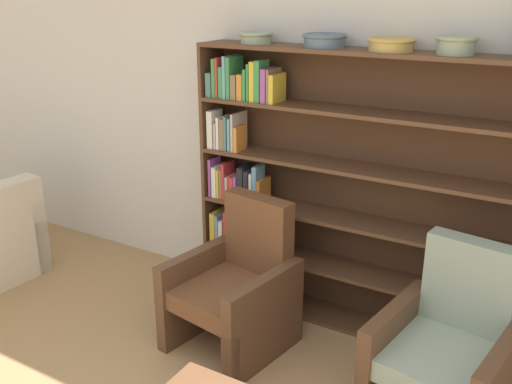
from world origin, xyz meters
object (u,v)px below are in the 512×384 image
Objects in this scene: bookshelf at (339,193)px; bowl_sage at (391,43)px; armchair_cushioned at (448,350)px; bowl_terracotta at (325,39)px; bowl_cream at (456,44)px; armchair_leather at (237,287)px; bowl_slate at (256,37)px.

bookshelf is 8.71× the size of bowl_sage.
armchair_cushioned is at bearing -33.73° from bookshelf.
bowl_terracotta reaches higher than bowl_sage.
armchair_cushioned is at bearing -43.21° from bowl_sage.
bookshelf is 10.73× the size of bowl_cream.
bowl_sage is at bearing 180.00° from bowl_cream.
bowl_terracotta is 1.62m from armchair_leather.
bowl_terracotta reaches higher than armchair_leather.
armchair_cushioned is at bearing -20.93° from bowl_slate.
bowl_sage is at bearing -4.00° from bookshelf.
armchair_leather is (-1.05, -0.57, -1.49)m from bowl_cream.
bookshelf is 2.55× the size of armchair_leather.
bowl_terracotta is (-0.13, -0.02, 0.96)m from bookshelf.
bowl_terracotta is 0.29× the size of armchair_cushioned.
bowl_sage is 0.29× the size of armchair_cushioned.
bowl_terracotta is 0.98× the size of bowl_sage.
armchair_leather is at bearing -71.23° from bowl_slate.
armchair_leather and armchair_cushioned have the same top height.
bowl_slate is (-0.61, -0.02, 0.96)m from bookshelf.
bowl_slate is at bearing -12.15° from armchair_cushioned.
bowl_slate reaches higher than armchair_cushioned.
armchair_leather is 1.00× the size of armchair_cushioned.
armchair_leather is 1.30m from armchair_cushioned.
bowl_cream is at bearing -57.27° from armchair_cushioned.
bowl_terracotta reaches higher than bookshelf.
armchair_cushioned is (0.61, -0.57, -1.48)m from bowl_sage.
bowl_sage is at bearing 0.00° from bowl_terracotta.
bookshelf is 8.89× the size of bowl_terracotta.
bowl_cream reaches higher than bowl_sage.
armchair_cushioned is (1.02, -0.57, -1.48)m from bowl_terracotta.
bowl_terracotta is 0.77m from bowl_cream.
armchair_leather is at bearing -125.09° from bookshelf.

